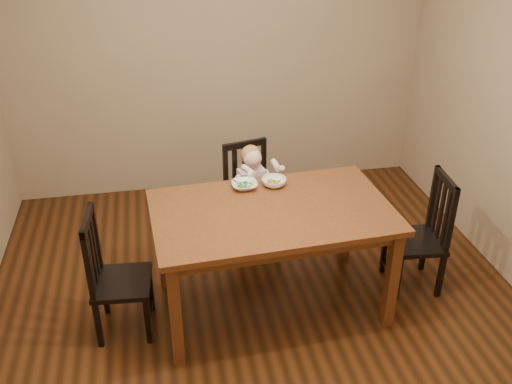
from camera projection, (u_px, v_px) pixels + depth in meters
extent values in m
cube|color=#46230F|center=(258.00, 304.00, 4.28)|extent=(4.00, 4.00, 0.01)
cube|color=#947C5E|center=(217.00, 55.00, 5.35)|extent=(4.00, 0.01, 2.70)
cube|color=#947C5E|center=(373.00, 374.00, 1.90)|extent=(4.00, 0.01, 2.70)
cube|color=#542813|center=(272.00, 212.00, 3.91)|extent=(1.69, 1.07, 0.04)
cube|color=#542813|center=(272.00, 220.00, 3.94)|extent=(1.55, 0.93, 0.09)
cube|color=#542813|center=(175.00, 315.00, 3.59)|extent=(0.08, 0.08, 0.78)
cube|color=#542813|center=(392.00, 280.00, 3.91)|extent=(0.08, 0.08, 0.78)
cube|color=#542813|center=(162.00, 243.00, 4.30)|extent=(0.08, 0.08, 0.78)
cube|color=#542813|center=(346.00, 218.00, 4.61)|extent=(0.08, 0.08, 0.78)
cube|color=black|center=(252.00, 207.00, 4.78)|extent=(0.47, 0.45, 0.04)
cube|color=black|center=(263.00, 214.00, 5.06)|extent=(0.04, 0.04, 0.37)
cube|color=black|center=(227.00, 222.00, 4.95)|extent=(0.04, 0.04, 0.37)
cube|color=black|center=(279.00, 233.00, 4.80)|extent=(0.04, 0.04, 0.37)
cube|color=black|center=(241.00, 241.00, 4.68)|extent=(0.04, 0.04, 0.37)
cube|color=black|center=(264.00, 166.00, 4.83)|extent=(0.04, 0.04, 0.52)
cube|color=black|center=(226.00, 173.00, 4.72)|extent=(0.04, 0.04, 0.52)
cube|color=black|center=(245.00, 144.00, 4.66)|extent=(0.38, 0.11, 0.05)
cube|color=black|center=(255.00, 171.00, 4.82)|extent=(0.04, 0.03, 0.44)
cube|color=black|center=(245.00, 172.00, 4.79)|extent=(0.04, 0.03, 0.44)
cube|color=black|center=(235.00, 174.00, 4.76)|extent=(0.04, 0.03, 0.44)
cube|color=black|center=(122.00, 283.00, 3.88)|extent=(0.41, 0.43, 0.04)
cube|color=black|center=(105.00, 292.00, 4.11)|extent=(0.04, 0.04, 0.37)
cube|color=black|center=(98.00, 324.00, 3.81)|extent=(0.04, 0.04, 0.37)
cube|color=black|center=(151.00, 289.00, 4.14)|extent=(0.04, 0.04, 0.37)
cube|color=black|center=(148.00, 321.00, 3.84)|extent=(0.04, 0.04, 0.37)
cube|color=black|center=(96.00, 236.00, 3.88)|extent=(0.04, 0.04, 0.52)
cube|color=black|center=(88.00, 266.00, 3.58)|extent=(0.04, 0.04, 0.52)
cube|color=black|center=(87.00, 220.00, 3.62)|extent=(0.06, 0.38, 0.05)
cube|color=black|center=(95.00, 246.00, 3.82)|extent=(0.02, 0.04, 0.45)
cube|color=black|center=(93.00, 254.00, 3.74)|extent=(0.02, 0.04, 0.45)
cube|color=black|center=(91.00, 262.00, 3.66)|extent=(0.02, 0.04, 0.45)
cube|color=black|center=(415.00, 241.00, 4.31)|extent=(0.42, 0.44, 0.04)
cube|color=black|center=(441.00, 276.00, 4.28)|extent=(0.04, 0.04, 0.38)
cube|color=black|center=(424.00, 249.00, 4.58)|extent=(0.04, 0.04, 0.38)
cube|color=black|center=(398.00, 278.00, 4.25)|extent=(0.04, 0.04, 0.38)
cube|color=black|center=(384.00, 252.00, 4.55)|extent=(0.04, 0.04, 0.38)
cube|color=black|center=(451.00, 221.00, 4.04)|extent=(0.04, 0.04, 0.52)
cube|color=black|center=(433.00, 197.00, 4.35)|extent=(0.04, 0.04, 0.52)
cube|color=black|center=(447.00, 180.00, 4.08)|extent=(0.07, 0.39, 0.05)
cube|color=black|center=(446.00, 218.00, 4.13)|extent=(0.02, 0.04, 0.45)
cube|color=black|center=(441.00, 212.00, 4.21)|extent=(0.02, 0.04, 0.45)
cube|color=black|center=(436.00, 205.00, 4.29)|extent=(0.02, 0.04, 0.45)
imported|color=white|center=(244.00, 185.00, 4.15)|extent=(0.19, 0.19, 0.05)
imported|color=white|center=(274.00, 182.00, 4.18)|extent=(0.20, 0.20, 0.06)
cube|color=silver|center=(240.00, 184.00, 4.11)|extent=(0.11, 0.09, 0.05)
cube|color=silver|center=(240.00, 186.00, 4.12)|extent=(0.04, 0.04, 0.01)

